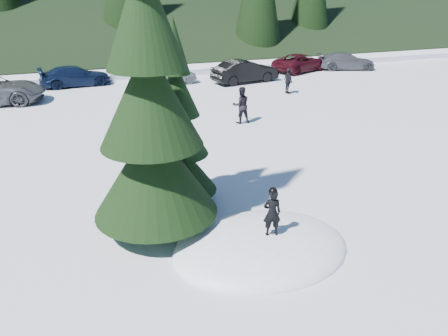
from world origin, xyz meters
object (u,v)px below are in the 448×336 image
object	(u,v)px
car_6	(300,62)
adult_0	(241,105)
spruce_short	(178,136)
car_4	(169,75)
car_5	(245,71)
spruce_tall	(150,110)
child_skier	(272,213)
car_7	(346,61)
car_3	(75,76)
adult_1	(288,81)

from	to	relation	value
car_6	adult_0	bearing A→B (deg)	116.71
spruce_short	car_6	world-z (taller)	spruce_short
car_4	car_5	bearing A→B (deg)	-111.41
spruce_tall	spruce_short	distance (m)	2.11
adult_0	car_5	xyz separation A→B (m)	(3.80, 8.48, -0.12)
spruce_short	car_6	size ratio (longest dim) A/B	1.14
child_skier	adult_0	world-z (taller)	adult_0
car_7	car_5	bearing A→B (deg)	120.01
car_7	spruce_short	bearing A→B (deg)	153.19
spruce_tall	car_3	distance (m)	19.78
car_5	child_skier	bearing A→B (deg)	149.40
spruce_short	adult_0	distance (m)	8.51
child_skier	adult_0	bearing A→B (deg)	-94.91
car_6	car_7	xyz separation A→B (m)	(3.65, -0.55, -0.02)
car_6	car_5	bearing A→B (deg)	90.10
child_skier	car_4	xyz separation A→B (m)	(2.37, 19.89, -0.46)
adult_0	car_6	xyz separation A→B (m)	(9.30, 10.76, -0.21)
adult_1	adult_0	bearing A→B (deg)	131.77
adult_1	car_5	size ratio (longest dim) A/B	0.34
car_3	car_6	bearing A→B (deg)	-96.57
spruce_tall	adult_1	xyz separation A→B (m)	(10.77, 12.87, -2.56)
car_4	car_6	distance (m)	10.45
car_6	adult_1	bearing A→B (deg)	122.39
car_4	car_6	size ratio (longest dim) A/B	0.77
car_5	car_7	size ratio (longest dim) A/B	1.03
adult_0	car_7	distance (m)	16.49
spruce_tall	car_7	bearing A→B (deg)	44.58
car_4	adult_0	bearing A→B (deg)	178.17
adult_1	child_skier	bearing A→B (deg)	149.50
car_5	car_7	distance (m)	9.31
adult_0	car_6	world-z (taller)	adult_0
child_skier	adult_1	distance (m)	17.05
spruce_tall	adult_0	distance (m)	10.44
adult_1	car_3	bearing A→B (deg)	59.45
child_skier	adult_1	xyz separation A→B (m)	(8.39, 14.84, -0.31)
adult_0	spruce_tall	bearing A→B (deg)	58.35
spruce_short	adult_1	xyz separation A→B (m)	(9.77, 11.47, -1.34)
child_skier	car_6	bearing A→B (deg)	-107.55
child_skier	car_6	size ratio (longest dim) A/B	0.25
child_skier	car_7	size ratio (longest dim) A/B	0.27
car_7	adult_1	bearing A→B (deg)	144.45
spruce_tall	spruce_short	size ratio (longest dim) A/B	1.60
adult_0	car_4	size ratio (longest dim) A/B	0.48
child_skier	adult_0	size ratio (longest dim) A/B	0.69
child_skier	car_5	size ratio (longest dim) A/B	0.26
child_skier	car_3	size ratio (longest dim) A/B	0.27
car_3	adult_0	bearing A→B (deg)	-153.37
spruce_short	car_7	world-z (taller)	spruce_short
car_5	car_7	world-z (taller)	car_5
car_6	car_7	size ratio (longest dim) A/B	1.07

